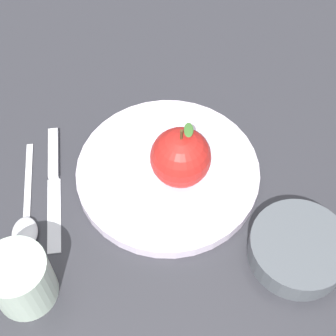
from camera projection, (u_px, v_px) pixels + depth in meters
name	position (u px, v px, depth m)	size (l,w,h in m)	color
ground_plane	(160.00, 179.00, 0.73)	(2.40, 2.40, 0.00)	#2D2D33
dinner_plate	(168.00, 172.00, 0.72)	(0.26, 0.26, 0.02)	silver
apple	(181.00, 157.00, 0.68)	(0.08, 0.08, 0.10)	#B21E19
side_bowl	(299.00, 247.00, 0.64)	(0.13, 0.13, 0.04)	#4C5156
cup	(20.00, 278.00, 0.60)	(0.08, 0.08, 0.08)	#B2C6B2
knife	(54.00, 176.00, 0.73)	(0.08, 0.20, 0.01)	silver
spoon	(26.00, 221.00, 0.68)	(0.08, 0.17, 0.01)	silver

